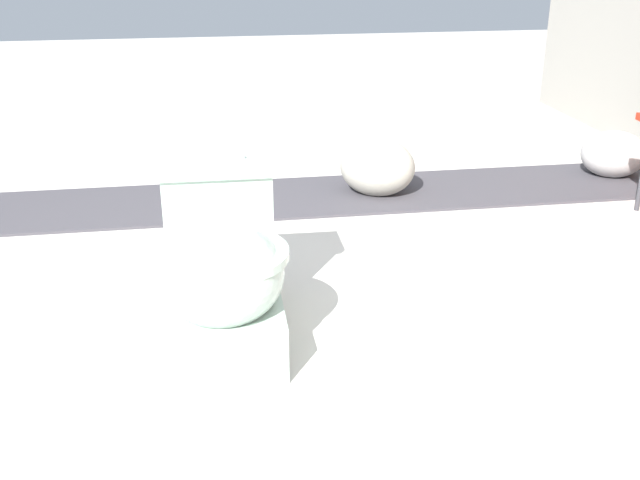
% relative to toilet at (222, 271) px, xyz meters
% --- Properties ---
extents(ground_plane, '(14.00, 14.00, 0.00)m').
position_rel_toilet_xyz_m(ground_plane, '(-0.06, -0.03, -0.22)').
color(ground_plane, beige).
extents(gravel_strip, '(0.56, 8.00, 0.01)m').
position_rel_toilet_xyz_m(gravel_strip, '(-1.24, 0.47, -0.21)').
color(gravel_strip, '#423F44').
rests_on(gravel_strip, ground).
extents(toilet, '(0.64, 0.40, 0.52)m').
position_rel_toilet_xyz_m(toilet, '(0.00, 0.00, 0.00)').
color(toilet, '#B2C6B7').
rests_on(toilet, ground).
extents(boulder_near, '(0.31, 0.34, 0.24)m').
position_rel_toilet_xyz_m(boulder_near, '(-1.31, 2.02, -0.10)').
color(boulder_near, '#B7B2AD').
rests_on(boulder_near, ground).
extents(boulder_far, '(0.41, 0.44, 0.28)m').
position_rel_toilet_xyz_m(boulder_far, '(-1.23, 0.77, -0.08)').
color(boulder_far, '#ADA899').
rests_on(boulder_far, ground).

